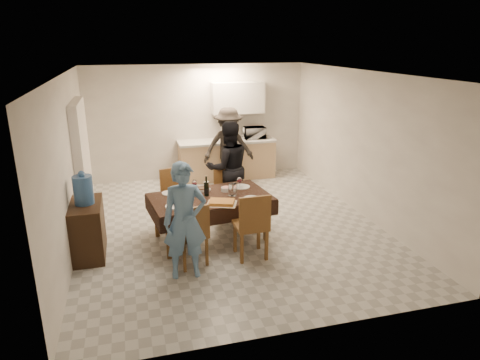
# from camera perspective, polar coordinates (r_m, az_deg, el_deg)

# --- Properties ---
(floor) EXTENTS (5.00, 6.00, 0.02)m
(floor) POSITION_cam_1_polar(r_m,az_deg,el_deg) (7.54, -1.45, -6.06)
(floor) COLOR #BBBBB5
(floor) RESTS_ON ground
(ceiling) EXTENTS (5.00, 6.00, 0.02)m
(ceiling) POSITION_cam_1_polar(r_m,az_deg,el_deg) (6.90, -1.62, 14.05)
(ceiling) COLOR white
(ceiling) RESTS_ON wall_back
(wall_back) EXTENTS (5.00, 0.02, 2.60)m
(wall_back) POSITION_cam_1_polar(r_m,az_deg,el_deg) (9.99, -5.61, 7.68)
(wall_back) COLOR silver
(wall_back) RESTS_ON floor
(wall_front) EXTENTS (5.00, 0.02, 2.60)m
(wall_front) POSITION_cam_1_polar(r_m,az_deg,el_deg) (4.40, 7.73, -5.93)
(wall_front) COLOR silver
(wall_front) RESTS_ON floor
(wall_left) EXTENTS (0.02, 6.00, 2.60)m
(wall_left) POSITION_cam_1_polar(r_m,az_deg,el_deg) (6.99, -21.89, 1.97)
(wall_left) COLOR silver
(wall_left) RESTS_ON floor
(wall_right) EXTENTS (0.02, 6.00, 2.60)m
(wall_right) POSITION_cam_1_polar(r_m,az_deg,el_deg) (8.05, 16.09, 4.56)
(wall_right) COLOR silver
(wall_right) RESTS_ON floor
(stub_partition) EXTENTS (0.15, 1.40, 2.10)m
(stub_partition) POSITION_cam_1_polar(r_m,az_deg,el_deg) (8.19, -20.28, 2.56)
(stub_partition) COLOR silver
(stub_partition) RESTS_ON floor
(kitchen_base_cabinet) EXTENTS (2.20, 0.60, 0.86)m
(kitchen_base_cabinet) POSITION_cam_1_polar(r_m,az_deg,el_deg) (9.99, -1.75, 2.64)
(kitchen_base_cabinet) COLOR tan
(kitchen_base_cabinet) RESTS_ON floor
(kitchen_worktop) EXTENTS (2.24, 0.64, 0.05)m
(kitchen_worktop) POSITION_cam_1_polar(r_m,az_deg,el_deg) (9.88, -1.78, 5.19)
(kitchen_worktop) COLOR #B2B1AD
(kitchen_worktop) RESTS_ON kitchen_base_cabinet
(upper_cabinet) EXTENTS (1.20, 0.34, 0.70)m
(upper_cabinet) POSITION_cam_1_polar(r_m,az_deg,el_deg) (9.92, -0.31, 10.91)
(upper_cabinet) COLOR silver
(upper_cabinet) RESTS_ON wall_back
(dining_table) EXTENTS (1.99, 1.33, 0.73)m
(dining_table) POSITION_cam_1_polar(r_m,az_deg,el_deg) (6.83, -3.98, -2.44)
(dining_table) COLOR black
(dining_table) RESTS_ON floor
(chair_near_left) EXTENTS (0.53, 0.54, 0.51)m
(chair_near_left) POSITION_cam_1_polar(r_m,az_deg,el_deg) (6.04, -6.61, -6.57)
(chair_near_left) COLOR brown
(chair_near_left) RESTS_ON floor
(chair_near_right) EXTENTS (0.47, 0.47, 0.55)m
(chair_near_right) POSITION_cam_1_polar(r_m,az_deg,el_deg) (6.19, 1.68, -5.32)
(chair_near_right) COLOR brown
(chair_near_right) RESTS_ON floor
(chair_far_left) EXTENTS (0.54, 0.54, 0.52)m
(chair_far_left) POSITION_cam_1_polar(r_m,az_deg,el_deg) (7.41, -8.37, -1.77)
(chair_far_left) COLOR brown
(chair_far_left) RESTS_ON floor
(chair_far_right) EXTENTS (0.40, 0.40, 0.48)m
(chair_far_right) POSITION_cam_1_polar(r_m,az_deg,el_deg) (7.58, -1.60, -1.53)
(chair_far_right) COLOR brown
(chair_far_right) RESTS_ON floor
(console) EXTENTS (0.45, 0.89, 0.83)m
(console) POSITION_cam_1_polar(r_m,az_deg,el_deg) (6.78, -19.61, -6.23)
(console) COLOR #312010
(console) RESTS_ON floor
(water_jug) EXTENTS (0.28, 0.28, 0.42)m
(water_jug) POSITION_cam_1_polar(r_m,az_deg,el_deg) (6.56, -20.17, -1.26)
(water_jug) COLOR #3C6CAC
(water_jug) RESTS_ON console
(wine_bottle) EXTENTS (0.08, 0.08, 0.33)m
(wine_bottle) POSITION_cam_1_polar(r_m,az_deg,el_deg) (6.80, -4.51, -0.79)
(wine_bottle) COLOR black
(wine_bottle) RESTS_ON dining_table
(water_pitcher) EXTENTS (0.13, 0.13, 0.20)m
(water_pitcher) POSITION_cam_1_polar(r_m,az_deg,el_deg) (6.81, -1.03, -1.28)
(water_pitcher) COLOR white
(water_pitcher) RESTS_ON dining_table
(savoury_tart) EXTENTS (0.53, 0.46, 0.05)m
(savoury_tart) POSITION_cam_1_polar(r_m,az_deg,el_deg) (6.47, -2.47, -3.00)
(savoury_tart) COLOR #C77F3A
(savoury_tart) RESTS_ON dining_table
(salad_bowl) EXTENTS (0.16, 0.16, 0.06)m
(salad_bowl) POSITION_cam_1_polar(r_m,az_deg,el_deg) (7.03, -1.88, -1.23)
(salad_bowl) COLOR silver
(salad_bowl) RESTS_ON dining_table
(mushroom_dish) EXTENTS (0.20, 0.20, 0.03)m
(mushroom_dish) POSITION_cam_1_polar(r_m,az_deg,el_deg) (7.06, -4.83, -1.32)
(mushroom_dish) COLOR silver
(mushroom_dish) RESTS_ON dining_table
(wine_glass_a) EXTENTS (0.09, 0.09, 0.20)m
(wine_glass_a) POSITION_cam_1_polar(r_m,az_deg,el_deg) (6.47, -8.36, -2.49)
(wine_glass_a) COLOR white
(wine_glass_a) RESTS_ON dining_table
(wine_glass_b) EXTENTS (0.09, 0.09, 0.20)m
(wine_glass_b) POSITION_cam_1_polar(r_m,az_deg,el_deg) (7.13, -0.06, -0.36)
(wine_glass_b) COLOR white
(wine_glass_b) RESTS_ON dining_table
(wine_glass_c) EXTENTS (0.09, 0.09, 0.20)m
(wine_glass_c) POSITION_cam_1_polar(r_m,az_deg,el_deg) (7.03, -6.08, -0.74)
(wine_glass_c) COLOR white
(wine_glass_c) RESTS_ON dining_table
(plate_near_left) EXTENTS (0.29, 0.29, 0.02)m
(plate_near_left) POSITION_cam_1_polar(r_m,az_deg,el_deg) (6.45, -8.71, -3.46)
(plate_near_left) COLOR silver
(plate_near_left) RESTS_ON dining_table
(plate_near_right) EXTENTS (0.28, 0.28, 0.02)m
(plate_near_right) POSITION_cam_1_polar(r_m,az_deg,el_deg) (6.67, 1.58, -2.52)
(plate_near_right) COLOR silver
(plate_near_right) RESTS_ON dining_table
(plate_far_left) EXTENTS (0.27, 0.27, 0.02)m
(plate_far_left) POSITION_cam_1_polar(r_m,az_deg,el_deg) (7.01, -9.28, -1.72)
(plate_far_left) COLOR silver
(plate_far_left) RESTS_ON dining_table
(plate_far_right) EXTENTS (0.28, 0.28, 0.02)m
(plate_far_right) POSITION_cam_1_polar(r_m,az_deg,el_deg) (7.22, 0.22, -0.90)
(plate_far_right) COLOR silver
(plate_far_right) RESTS_ON dining_table
(microwave) EXTENTS (0.49, 0.33, 0.27)m
(microwave) POSITION_cam_1_polar(r_m,az_deg,el_deg) (10.01, 1.94, 6.31)
(microwave) COLOR silver
(microwave) RESTS_ON kitchen_worktop
(person_near) EXTENTS (0.60, 0.41, 1.61)m
(person_near) POSITION_cam_1_polar(r_m,az_deg,el_deg) (5.74, -7.36, -5.44)
(person_near) COLOR #5E87B3
(person_near) RESTS_ON floor
(person_far) EXTENTS (0.89, 0.72, 1.73)m
(person_far) POSITION_cam_1_polar(r_m,az_deg,el_deg) (7.86, -1.57, 1.66)
(person_far) COLOR black
(person_far) RESTS_ON floor
(person_kitchen) EXTENTS (1.12, 0.64, 1.73)m
(person_kitchen) POSITION_cam_1_polar(r_m,az_deg,el_deg) (9.44, -1.54, 4.46)
(person_kitchen) COLOR black
(person_kitchen) RESTS_ON floor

